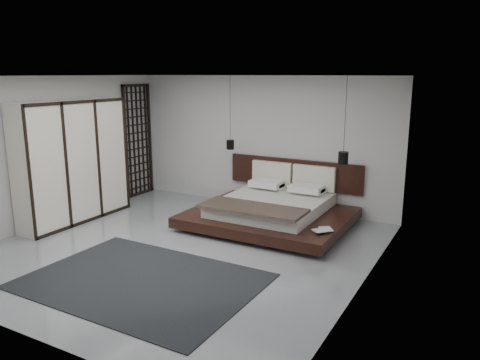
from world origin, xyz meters
The scene contains 14 objects.
floor centered at (0.00, 0.00, 0.00)m, with size 6.00×6.00×0.00m, color gray.
ceiling centered at (0.00, 0.00, 2.80)m, with size 6.00×6.00×0.00m, color white.
wall_back centered at (0.00, 3.00, 1.40)m, with size 6.00×6.00×0.00m, color silver.
wall_front centered at (0.00, -3.00, 1.40)m, with size 6.00×6.00×0.00m, color silver.
wall_left centered at (-3.00, 0.00, 1.40)m, with size 6.00×6.00×0.00m, color silver.
wall_right centered at (3.00, 0.00, 1.40)m, with size 6.00×6.00×0.00m, color silver.
lattice_screen centered at (-2.95, 2.45, 1.30)m, with size 0.05×0.90×2.60m, color black.
bed centered at (0.79, 1.90, 0.30)m, with size 2.92×2.45×1.10m.
book_lower centered at (1.99, 1.23, 0.28)m, with size 0.20×0.26×0.02m, color #99724C.
book_upper centered at (1.97, 1.20, 0.31)m, with size 0.21×0.28×0.02m, color #99724C.
pendant_left centered at (-0.41, 2.38, 1.41)m, with size 0.16×0.16×1.50m.
pendant_right centered at (1.99, 2.38, 1.33)m, with size 0.18×0.18×1.59m.
wardrobe centered at (-2.70, 0.26, 1.18)m, with size 0.57×2.40×2.35m.
rug centered at (0.28, -1.30, 0.01)m, with size 3.19×2.28×0.01m, color black.
Camera 1 is at (4.40, -5.95, 2.84)m, focal length 35.00 mm.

